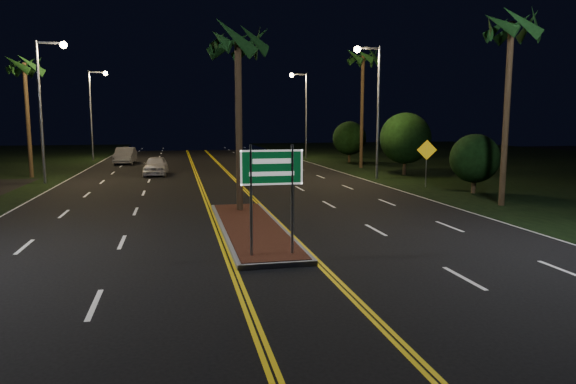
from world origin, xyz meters
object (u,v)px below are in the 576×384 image
object	(u,v)px
streetlight_left_mid	(46,95)
shrub_near	(475,158)
highway_sign	(272,178)
streetlight_right_far	(303,105)
palm_right_far	(363,59)
car_far	(125,154)
warning_sign	(427,156)
streetlight_left_far	(94,104)
palm_left_far	(24,67)
palm_median	(238,42)
shrub_mid	(405,138)
palm_right_near	(511,28)
car_near	(156,164)
median_island	(251,228)
shrub_far	(349,138)
streetlight_right_mid	(373,97)

from	to	relation	value
streetlight_left_mid	shrub_near	xyz separation A→B (m)	(24.11, -10.00, -3.71)
highway_sign	streetlight_right_far	distance (m)	40.74
palm_right_far	car_far	bearing A→B (deg)	156.08
shrub_near	warning_sign	bearing A→B (deg)	114.56
streetlight_left_mid	warning_sign	distance (m)	24.11
streetlight_left_mid	streetlight_left_far	distance (m)	20.00
streetlight_left_mid	shrub_near	world-z (taller)	streetlight_left_mid
palm_left_far	shrub_near	distance (m)	30.35
highway_sign	car_far	xyz separation A→B (m)	(-7.37, 36.15, -1.51)
streetlight_right_far	palm_median	xyz separation A→B (m)	(-10.61, -31.50, 1.62)
palm_median	shrub_mid	distance (m)	19.97
palm_right_near	highway_sign	bearing A→B (deg)	-150.05
streetlight_left_mid	palm_left_far	bearing A→B (deg)	118.67
palm_right_near	car_near	xyz separation A→B (m)	(-16.67, 17.84, -7.39)
median_island	palm_right_near	world-z (taller)	palm_right_near
palm_right_near	car_far	bearing A→B (deg)	124.46
streetlight_right_far	warning_sign	distance (m)	25.35
streetlight_left_far	shrub_mid	bearing A→B (deg)	-39.10
shrub_mid	warning_sign	bearing A→B (deg)	-104.83
shrub_mid	car_far	distance (m)	26.14
car_far	shrub_far	bearing A→B (deg)	-5.73
palm_median	palm_left_far	size ratio (longest dim) A/B	0.94
median_island	streetlight_left_far	world-z (taller)	streetlight_left_far
highway_sign	palm_median	xyz separation A→B (m)	(0.00, 7.70, 4.87)
shrub_near	warning_sign	world-z (taller)	shrub_near
palm_left_far	shrub_far	distance (m)	28.30
streetlight_left_far	streetlight_left_mid	bearing A→B (deg)	-90.00
streetlight_right_mid	shrub_near	xyz separation A→B (m)	(2.89, -8.00, -3.71)
streetlight_left_far	palm_left_far	size ratio (longest dim) A/B	1.02
palm_median	shrub_near	bearing A→B (deg)	14.53
streetlight_right_mid	car_far	size ratio (longest dim) A/B	1.67
median_island	palm_left_far	distance (m)	25.76
warning_sign	highway_sign	bearing A→B (deg)	-118.43
palm_median	palm_right_near	world-z (taller)	palm_right_near
palm_median	shrub_near	xyz separation A→B (m)	(13.50, 3.50, -5.33)
median_island	streetlight_left_mid	xyz separation A→B (m)	(-10.61, 17.00, 5.57)
streetlight_right_far	streetlight_left_far	bearing A→B (deg)	174.62
median_island	shrub_mid	bearing A→B (deg)	50.53
palm_right_far	shrub_near	world-z (taller)	palm_right_far
shrub_far	highway_sign	bearing A→B (deg)	-112.57
median_island	shrub_far	xyz separation A→B (m)	(13.80, 29.00, 2.25)
streetlight_left_far	highway_sign	bearing A→B (deg)	-75.56
streetlight_right_mid	palm_left_far	xyz separation A→B (m)	(-23.41, 6.00, 2.09)
median_island	streetlight_right_mid	size ratio (longest dim) A/B	1.14
highway_sign	shrub_mid	world-z (taller)	shrub_mid
median_island	streetlight_right_far	world-z (taller)	streetlight_right_far
shrub_far	shrub_near	bearing A→B (deg)	-90.78
streetlight_left_mid	palm_right_far	xyz separation A→B (m)	(23.41, 6.00, 3.49)
palm_left_far	shrub_near	bearing A→B (deg)	-28.03
streetlight_right_far	streetlight_right_mid	bearing A→B (deg)	-90.00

